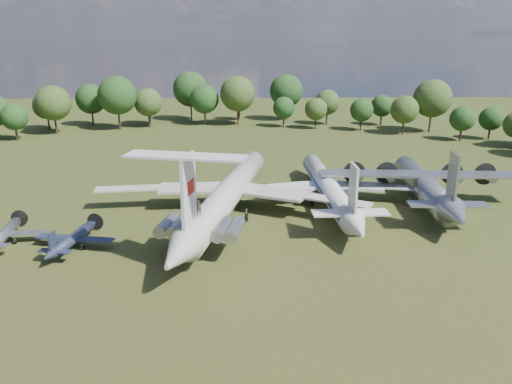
{
  "coord_description": "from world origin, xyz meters",
  "views": [
    {
      "loc": [
        4.05,
        -68.43,
        26.55
      ],
      "look_at": [
        5.91,
        -0.68,
        5.0
      ],
      "focal_mm": 35.0,
      "sensor_mm": 36.0,
      "label": 1
    }
  ],
  "objects_px": {
    "an12_transport": "(424,189)",
    "small_prop_northwest": "(5,236)",
    "il62_airliner": "(228,198)",
    "small_prop_west": "(73,241)",
    "person_on_il62": "(198,208)",
    "tu104_jet": "(328,191)"
  },
  "relations": [
    {
      "from": "il62_airliner",
      "to": "an12_transport",
      "type": "distance_m",
      "value": 31.82
    },
    {
      "from": "an12_transport",
      "to": "person_on_il62",
      "type": "bearing_deg",
      "value": -146.87
    },
    {
      "from": "tu104_jet",
      "to": "small_prop_west",
      "type": "distance_m",
      "value": 39.45
    },
    {
      "from": "person_on_il62",
      "to": "an12_transport",
      "type": "bearing_deg",
      "value": -162.3
    },
    {
      "from": "an12_transport",
      "to": "person_on_il62",
      "type": "height_order",
      "value": "person_on_il62"
    },
    {
      "from": "an12_transport",
      "to": "small_prop_northwest",
      "type": "height_order",
      "value": "an12_transport"
    },
    {
      "from": "tu104_jet",
      "to": "person_on_il62",
      "type": "relative_size",
      "value": 23.05
    },
    {
      "from": "small_prop_west",
      "to": "person_on_il62",
      "type": "height_order",
      "value": "person_on_il62"
    },
    {
      "from": "il62_airliner",
      "to": "small_prop_west",
      "type": "relative_size",
      "value": 3.95
    },
    {
      "from": "small_prop_west",
      "to": "person_on_il62",
      "type": "xyz_separation_m",
      "value": [
        16.54,
        -2.93,
        5.39
      ]
    },
    {
      "from": "il62_airliner",
      "to": "person_on_il62",
      "type": "relative_size",
      "value": 28.59
    },
    {
      "from": "il62_airliner",
      "to": "small_prop_northwest",
      "type": "xyz_separation_m",
      "value": [
        -29.34,
        -10.15,
        -1.71
      ]
    },
    {
      "from": "il62_airliner",
      "to": "an12_transport",
      "type": "xyz_separation_m",
      "value": [
        31.52,
        4.38,
        -0.27
      ]
    },
    {
      "from": "small_prop_west",
      "to": "small_prop_northwest",
      "type": "distance_m",
      "value": 9.77
    },
    {
      "from": "il62_airliner",
      "to": "small_prop_northwest",
      "type": "distance_m",
      "value": 31.1
    },
    {
      "from": "an12_transport",
      "to": "small_prop_northwest",
      "type": "distance_m",
      "value": 62.59
    },
    {
      "from": "il62_airliner",
      "to": "small_prop_northwest",
      "type": "height_order",
      "value": "il62_airliner"
    },
    {
      "from": "an12_transport",
      "to": "small_prop_west",
      "type": "xyz_separation_m",
      "value": [
        -51.27,
        -16.38,
        -1.43
      ]
    },
    {
      "from": "an12_transport",
      "to": "small_prop_northwest",
      "type": "xyz_separation_m",
      "value": [
        -60.86,
        -14.53,
        -1.45
      ]
    },
    {
      "from": "il62_airliner",
      "to": "an12_transport",
      "type": "relative_size",
      "value": 1.49
    },
    {
      "from": "small_prop_west",
      "to": "small_prop_northwest",
      "type": "xyz_separation_m",
      "value": [
        -9.59,
        1.85,
        -0.02
      ]
    },
    {
      "from": "an12_transport",
      "to": "person_on_il62",
      "type": "distance_m",
      "value": 39.93
    }
  ]
}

